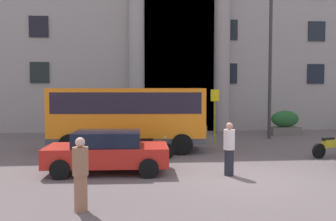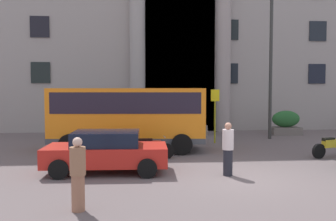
# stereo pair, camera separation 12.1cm
# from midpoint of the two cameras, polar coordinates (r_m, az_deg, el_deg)

# --- Properties ---
(ground_plane) EXTENTS (80.00, 64.00, 0.12)m
(ground_plane) POSITION_cam_midpoint_polar(r_m,az_deg,el_deg) (11.82, 11.47, -10.62)
(ground_plane) COLOR #615455
(office_building_facade) EXTENTS (38.32, 9.75, 17.50)m
(office_building_facade) POSITION_cam_midpoint_polar(r_m,az_deg,el_deg) (29.26, 1.37, 15.06)
(office_building_facade) COLOR gray
(office_building_facade) RESTS_ON ground_plane
(orange_minibus) EXTENTS (6.94, 2.96, 2.82)m
(orange_minibus) POSITION_cam_midpoint_polar(r_m,az_deg,el_deg) (16.51, -6.03, -0.50)
(orange_minibus) COLOR orange
(orange_minibus) RESTS_ON ground_plane
(bus_stop_sign) EXTENTS (0.44, 0.08, 2.77)m
(bus_stop_sign) POSITION_cam_midpoint_polar(r_m,az_deg,el_deg) (18.97, 7.54, 0.06)
(bus_stop_sign) COLOR #9B9916
(bus_stop_sign) RESTS_ON ground_plane
(hedge_planter_far_west) EXTENTS (1.89, 0.94, 1.20)m
(hedge_planter_far_west) POSITION_cam_midpoint_polar(r_m,az_deg,el_deg) (21.87, -15.63, -2.58)
(hedge_planter_far_west) COLOR gray
(hedge_planter_far_west) RESTS_ON ground_plane
(hedge_planter_entrance_left) EXTENTS (1.72, 0.99, 1.55)m
(hedge_planter_entrance_left) POSITION_cam_midpoint_polar(r_m,az_deg,el_deg) (22.16, 3.95, -1.95)
(hedge_planter_entrance_left) COLOR slate
(hedge_planter_entrance_left) RESTS_ON ground_plane
(hedge_planter_east) EXTENTS (1.80, 0.88, 1.48)m
(hedge_planter_east) POSITION_cam_midpoint_polar(r_m,az_deg,el_deg) (23.45, 18.08, -1.89)
(hedge_planter_east) COLOR #665E58
(hedge_planter_east) RESTS_ON ground_plane
(parked_sedan_second) EXTENTS (4.08, 2.14, 1.38)m
(parked_sedan_second) POSITION_cam_midpoint_polar(r_m,az_deg,el_deg) (12.41, -9.32, -6.28)
(parked_sedan_second) COLOR red
(parked_sedan_second) RESTS_ON ground_plane
(scooter_by_planter) EXTENTS (1.94, 0.55, 0.89)m
(scooter_by_planter) POSITION_cam_midpoint_polar(r_m,az_deg,el_deg) (14.61, -2.70, -5.82)
(scooter_by_planter) COLOR black
(scooter_by_planter) RESTS_ON ground_plane
(motorcycle_near_kerb) EXTENTS (1.88, 0.75, 0.89)m
(motorcycle_near_kerb) POSITION_cam_midpoint_polar(r_m,az_deg,el_deg) (16.33, 24.30, -5.15)
(motorcycle_near_kerb) COLOR black
(motorcycle_near_kerb) RESTS_ON ground_plane
(pedestrian_woman_dark_dress) EXTENTS (0.36, 0.36, 1.72)m
(pedestrian_woman_dark_dress) POSITION_cam_midpoint_polar(r_m,az_deg,el_deg) (11.92, 9.65, -5.94)
(pedestrian_woman_dark_dress) COLOR #21212A
(pedestrian_woman_dark_dress) RESTS_ON ground_plane
(pedestrian_man_crossing) EXTENTS (0.36, 0.36, 1.69)m
(pedestrian_man_crossing) POSITION_cam_midpoint_polar(r_m,az_deg,el_deg) (8.62, -13.51, -9.64)
(pedestrian_man_crossing) COLOR #95634C
(pedestrian_man_crossing) RESTS_ON ground_plane
(lamppost_plaza_centre) EXTENTS (0.40, 0.40, 8.46)m
(lamppost_plaza_centre) POSITION_cam_midpoint_polar(r_m,az_deg,el_deg) (21.31, 15.96, 8.82)
(lamppost_plaza_centre) COLOR #323230
(lamppost_plaza_centre) RESTS_ON ground_plane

